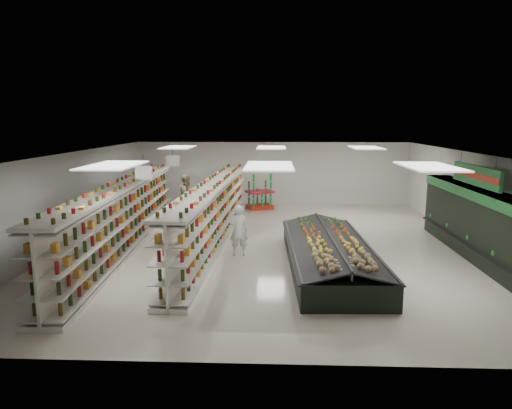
{
  "coord_description": "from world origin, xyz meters",
  "views": [
    {
      "loc": [
        0.13,
        -15.51,
        4.29
      ],
      "look_at": [
        -0.52,
        0.62,
        1.31
      ],
      "focal_mm": 32.0,
      "sensor_mm": 36.0,
      "label": 1
    }
  ],
  "objects_px": {
    "gondola_left": "(123,219)",
    "shopper_main": "(239,230)",
    "shopper_background": "(187,195)",
    "soda_endcap": "(260,193)",
    "gondola_center": "(214,215)",
    "produce_island": "(329,252)"
  },
  "relations": [
    {
      "from": "produce_island",
      "to": "soda_endcap",
      "type": "height_order",
      "value": "soda_endcap"
    },
    {
      "from": "gondola_left",
      "to": "produce_island",
      "type": "bearing_deg",
      "value": -17.59
    },
    {
      "from": "gondola_left",
      "to": "shopper_main",
      "type": "bearing_deg",
      "value": -12.46
    },
    {
      "from": "gondola_left",
      "to": "soda_endcap",
      "type": "height_order",
      "value": "gondola_left"
    },
    {
      "from": "gondola_center",
      "to": "produce_island",
      "type": "relative_size",
      "value": 1.83
    },
    {
      "from": "gondola_center",
      "to": "shopper_background",
      "type": "xyz_separation_m",
      "value": [
        -1.81,
        4.51,
        -0.04
      ]
    },
    {
      "from": "soda_endcap",
      "to": "shopper_background",
      "type": "bearing_deg",
      "value": -150.11
    },
    {
      "from": "soda_endcap",
      "to": "gondola_left",
      "type": "bearing_deg",
      "value": -121.23
    },
    {
      "from": "gondola_center",
      "to": "shopper_background",
      "type": "bearing_deg",
      "value": 114.28
    },
    {
      "from": "gondola_center",
      "to": "soda_endcap",
      "type": "xyz_separation_m",
      "value": [
        1.42,
        6.36,
        -0.21
      ]
    },
    {
      "from": "shopper_background",
      "to": "soda_endcap",
      "type": "bearing_deg",
      "value": -41.21
    },
    {
      "from": "gondola_center",
      "to": "soda_endcap",
      "type": "height_order",
      "value": "gondola_center"
    },
    {
      "from": "shopper_main",
      "to": "gondola_left",
      "type": "bearing_deg",
      "value": -15.82
    },
    {
      "from": "shopper_main",
      "to": "shopper_background",
      "type": "xyz_separation_m",
      "value": [
        -2.8,
        6.05,
        0.12
      ]
    },
    {
      "from": "produce_island",
      "to": "soda_endcap",
      "type": "bearing_deg",
      "value": 104.55
    },
    {
      "from": "soda_endcap",
      "to": "shopper_background",
      "type": "distance_m",
      "value": 3.73
    },
    {
      "from": "soda_endcap",
      "to": "shopper_main",
      "type": "xyz_separation_m",
      "value": [
        -0.43,
        -7.91,
        0.05
      ]
    },
    {
      "from": "produce_island",
      "to": "gondola_center",
      "type": "bearing_deg",
      "value": 144.82
    },
    {
      "from": "produce_island",
      "to": "shopper_background",
      "type": "xyz_separation_m",
      "value": [
        -5.57,
        7.16,
        0.49
      ]
    },
    {
      "from": "shopper_background",
      "to": "gondola_center",
      "type": "bearing_deg",
      "value": -139.2
    },
    {
      "from": "gondola_left",
      "to": "soda_endcap",
      "type": "relative_size",
      "value": 7.94
    },
    {
      "from": "shopper_background",
      "to": "gondola_left",
      "type": "bearing_deg",
      "value": -173.24
    }
  ]
}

